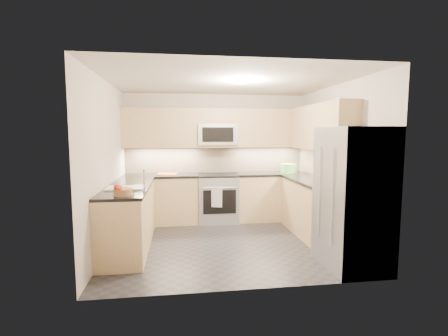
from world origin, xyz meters
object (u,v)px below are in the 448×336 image
Objects in this scene: refrigerator at (353,198)px; fruit_basket at (123,192)px; gas_range at (218,198)px; microwave at (217,135)px; cutting_board at (167,174)px; utensil_bowl at (289,168)px.

refrigerator is 2.92m from fruit_basket.
gas_range is 0.51× the size of refrigerator.
cutting_board is at bearing -177.80° from microwave.
refrigerator is at bearing -59.12° from gas_range.
utensil_bowl is 1.34× the size of fruit_basket.
microwave is 0.42× the size of refrigerator.
microwave is at bearing 56.61° from fruit_basket.
utensil_bowl is (1.43, -0.02, 0.57)m from gas_range.
refrigerator reaches higher than cutting_board.
cutting_board is at bearing 77.56° from fruit_basket.
microwave reaches higher than utensil_bowl.
cutting_board is (-2.40, 0.10, -0.08)m from utensil_bowl.
microwave is at bearing 174.39° from utensil_bowl.
fruit_basket is at bearing -124.96° from gas_range.
utensil_bowl is 3.53m from fruit_basket.
refrigerator reaches higher than utensil_bowl.
microwave is 3.04m from refrigerator.
microwave is at bearing 2.20° from cutting_board.
utensil_bowl is at bearing 90.43° from refrigerator.
microwave reaches higher than fruit_basket.
microwave reaches higher than cutting_board.
gas_range is 1.20× the size of microwave.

